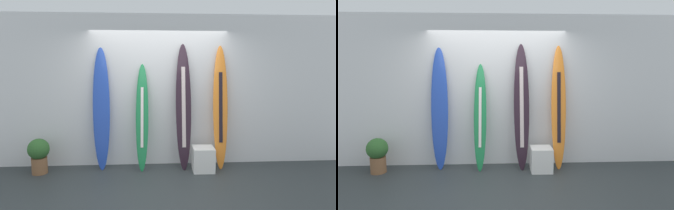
% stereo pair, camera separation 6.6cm
% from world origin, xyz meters
% --- Properties ---
extents(ground, '(8.00, 8.00, 0.04)m').
position_xyz_m(ground, '(0.00, 0.00, -0.02)').
color(ground, '#303537').
extents(wall_back, '(7.20, 0.20, 2.80)m').
position_xyz_m(wall_back, '(0.00, 1.30, 1.40)').
color(wall_back, silver).
rests_on(wall_back, ground).
extents(surfboard_cobalt, '(0.31, 0.31, 2.20)m').
position_xyz_m(surfboard_cobalt, '(-1.04, 1.04, 1.10)').
color(surfboard_cobalt, '#2447B3').
rests_on(surfboard_cobalt, ground).
extents(surfboard_emerald, '(0.25, 0.43, 1.91)m').
position_xyz_m(surfboard_emerald, '(-0.31, 0.97, 0.94)').
color(surfboard_emerald, '#1E8146').
rests_on(surfboard_emerald, ground).
extents(surfboard_charcoal, '(0.29, 0.39, 2.26)m').
position_xyz_m(surfboard_charcoal, '(0.43, 0.98, 1.12)').
color(surfboard_charcoal, '#2B1A26').
rests_on(surfboard_charcoal, ground).
extents(surfboard_sunset, '(0.28, 0.39, 2.24)m').
position_xyz_m(surfboard_sunset, '(1.11, 1.00, 1.12)').
color(surfboard_sunset, orange).
rests_on(surfboard_sunset, ground).
extents(display_block_left, '(0.38, 0.38, 0.43)m').
position_xyz_m(display_block_left, '(0.77, 0.81, 0.21)').
color(display_block_left, white).
rests_on(display_block_left, ground).
extents(potted_plant, '(0.36, 0.36, 0.62)m').
position_xyz_m(potted_plant, '(-2.10, 0.85, 0.35)').
color(potted_plant, brown).
rests_on(potted_plant, ground).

